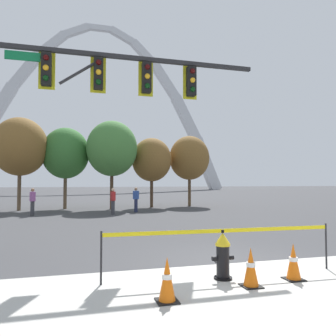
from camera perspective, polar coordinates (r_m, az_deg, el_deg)
ground_plane at (r=8.19m, az=10.77°, el=-16.24°), size 240.00×240.00×0.00m
fire_hydrant at (r=6.81m, az=9.65°, el=-15.07°), size 0.46×0.48×0.99m
caution_tape_barrier at (r=6.95m, az=9.72°, el=-12.92°), size 5.00×0.18×1.02m
traffic_cone_by_hydrant at (r=7.15m, az=21.31°, el=-15.23°), size 0.36×0.36×0.73m
traffic_cone_mid_sidewalk at (r=6.47m, az=14.45°, el=-16.69°), size 0.36×0.36×0.73m
traffic_cone_curb_edge at (r=5.56m, az=-0.16°, el=-19.18°), size 0.36×0.36×0.73m
traffic_signal_gantry at (r=9.60m, az=-14.82°, el=12.39°), size 7.82×0.44×6.00m
monument_arch at (r=78.19m, az=-12.10°, el=9.30°), size 61.08×2.52×39.59m
tree_far_left at (r=24.37m, az=-24.71°, el=3.44°), size 3.65×3.65×6.38m
tree_left_mid at (r=24.62m, az=-17.66°, el=2.49°), size 3.37×3.37×5.90m
tree_center_left at (r=23.60m, az=-9.89°, el=3.39°), size 3.63×3.63×6.36m
tree_center_right at (r=24.99m, az=-2.91°, el=1.45°), size 3.06×3.06×5.36m
tree_right_mid at (r=26.48m, az=3.80°, el=1.78°), size 3.27×3.27×5.72m
pedestrian_walking_left at (r=20.94m, az=-5.69°, el=-5.58°), size 0.39×0.36×1.59m
pedestrian_standing_center at (r=20.23m, az=-22.85°, el=-5.50°), size 0.35×0.39×1.59m
pedestrian_walking_right at (r=19.52m, az=-9.71°, el=-5.78°), size 0.28×0.38×1.59m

